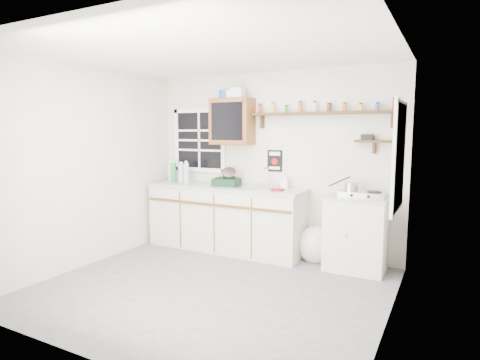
% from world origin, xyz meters
% --- Properties ---
extents(room, '(3.64, 3.24, 2.54)m').
position_xyz_m(room, '(0.00, 0.00, 1.25)').
color(room, '#4E4E51').
rests_on(room, ground).
extents(main_cabinet, '(2.31, 0.63, 0.92)m').
position_xyz_m(main_cabinet, '(-0.58, 1.30, 0.46)').
color(main_cabinet, beige).
rests_on(main_cabinet, floor).
extents(right_cabinet, '(0.73, 0.57, 0.91)m').
position_xyz_m(right_cabinet, '(1.25, 1.32, 0.46)').
color(right_cabinet, silver).
rests_on(right_cabinet, floor).
extents(sink, '(0.52, 0.44, 0.29)m').
position_xyz_m(sink, '(-0.05, 1.30, 0.93)').
color(sink, '#AEAEB3').
rests_on(sink, main_cabinet).
extents(upper_cabinet, '(0.60, 0.32, 0.65)m').
position_xyz_m(upper_cabinet, '(-0.55, 1.44, 1.82)').
color(upper_cabinet, '#5B3216').
rests_on(upper_cabinet, wall_back).
extents(upper_cabinet_clutter, '(0.37, 0.24, 0.14)m').
position_xyz_m(upper_cabinet_clutter, '(-0.57, 1.44, 2.21)').
color(upper_cabinet_clutter, '#18449C').
rests_on(upper_cabinet_clutter, upper_cabinet).
extents(spice_shelf, '(1.91, 0.18, 0.35)m').
position_xyz_m(spice_shelf, '(0.73, 1.51, 1.93)').
color(spice_shelf, '#311E0D').
rests_on(spice_shelf, wall_back).
extents(secondary_shelf, '(0.45, 0.16, 0.24)m').
position_xyz_m(secondary_shelf, '(1.36, 1.52, 1.58)').
color(secondary_shelf, '#311E0D').
rests_on(secondary_shelf, wall_back).
extents(warning_sign, '(0.22, 0.02, 0.30)m').
position_xyz_m(warning_sign, '(0.05, 1.59, 1.28)').
color(warning_sign, black).
rests_on(warning_sign, wall_back).
extents(window_back, '(0.93, 0.03, 0.98)m').
position_xyz_m(window_back, '(-1.20, 1.59, 1.55)').
color(window_back, black).
rests_on(window_back, wall_back).
extents(window_right, '(0.03, 0.78, 1.08)m').
position_xyz_m(window_right, '(1.79, 0.55, 1.45)').
color(window_right, black).
rests_on(window_right, wall_back).
extents(water_bottles, '(0.41, 0.15, 0.33)m').
position_xyz_m(water_bottles, '(-1.42, 1.33, 1.07)').
color(water_bottles, '#A5B9C1').
rests_on(water_bottles, main_cabinet).
extents(dish_rack, '(0.39, 0.31, 0.27)m').
position_xyz_m(dish_rack, '(-0.56, 1.32, 1.01)').
color(dish_rack, black).
rests_on(dish_rack, main_cabinet).
extents(soap_bottle, '(0.10, 0.10, 0.21)m').
position_xyz_m(soap_bottle, '(0.24, 1.50, 1.02)').
color(soap_bottle, silver).
rests_on(soap_bottle, main_cabinet).
extents(rag, '(0.16, 0.14, 0.02)m').
position_xyz_m(rag, '(0.24, 1.23, 0.93)').
color(rag, maroon).
rests_on(rag, main_cabinet).
extents(hotplate, '(0.54, 0.29, 0.08)m').
position_xyz_m(hotplate, '(1.31, 1.31, 0.95)').
color(hotplate, '#AEAEB3').
rests_on(hotplate, right_cabinet).
extents(saucepan, '(0.40, 0.24, 0.18)m').
position_xyz_m(saucepan, '(1.17, 1.31, 1.03)').
color(saucepan, '#AEAEB3').
rests_on(saucepan, hotplate).
extents(trash_bag, '(0.45, 0.40, 0.51)m').
position_xyz_m(trash_bag, '(0.72, 1.40, 0.22)').
color(trash_bag, silver).
rests_on(trash_bag, floor).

